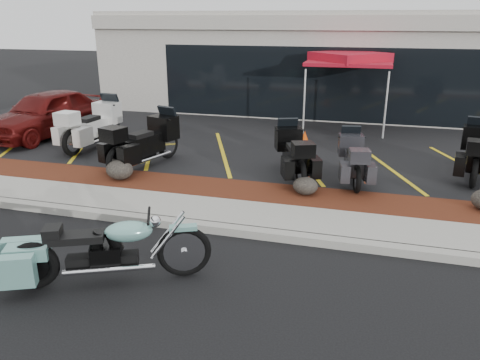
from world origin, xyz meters
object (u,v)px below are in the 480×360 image
(touring_white, at_px, (111,117))
(parked_car, at_px, (46,113))
(hero_cruiser, at_px, (184,244))
(traffic_cone, at_px, (305,138))
(popup_canopy, at_px, (349,60))

(touring_white, height_order, parked_car, parked_car)
(touring_white, xyz_separation_m, parked_car, (-2.31, 0.01, 0.00))
(hero_cruiser, xyz_separation_m, traffic_cone, (0.71, 7.83, -0.19))
(parked_car, relative_size, traffic_cone, 10.48)
(hero_cruiser, distance_m, parked_car, 9.99)
(hero_cruiser, height_order, traffic_cone, hero_cruiser)
(parked_car, height_order, popup_canopy, popup_canopy)
(touring_white, bearing_deg, hero_cruiser, -137.55)
(parked_car, distance_m, traffic_cone, 8.21)
(hero_cruiser, bearing_deg, parked_car, 113.47)
(hero_cruiser, xyz_separation_m, touring_white, (-5.09, 6.70, 0.34))
(touring_white, height_order, popup_canopy, popup_canopy)
(traffic_cone, bearing_deg, hero_cruiser, -95.22)
(popup_canopy, bearing_deg, hero_cruiser, -88.76)
(hero_cruiser, relative_size, traffic_cone, 7.52)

